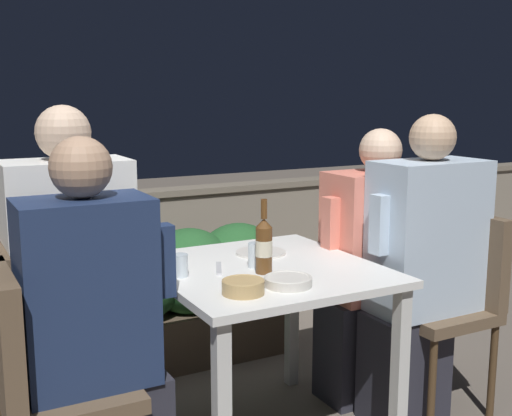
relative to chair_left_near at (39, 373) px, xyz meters
name	(u,v)px	position (x,y,z in m)	size (l,w,h in m)	color
parapet_wall	(132,252)	(0.88, 1.89, -0.14)	(9.00, 0.18, 0.78)	gray
dining_table	(264,292)	(0.88, 0.16, 0.08)	(0.83, 0.87, 0.72)	white
planter_hedge	(190,288)	(0.92, 1.04, -0.15)	(1.04, 0.47, 0.70)	brown
chair_left_near	(39,373)	(0.00, 0.00, 0.00)	(0.41, 0.40, 0.87)	brown
person_navy_jumper	(99,332)	(0.19, 0.00, 0.10)	(0.49, 0.26, 1.26)	#282833
chair_left_far	(28,337)	(0.02, 0.33, 0.00)	(0.41, 0.40, 0.87)	brown
person_white_polo	(80,291)	(0.21, 0.33, 0.14)	(0.50, 0.26, 1.35)	#282833
chair_right_near	(452,290)	(1.74, 0.02, 0.00)	(0.41, 0.40, 0.87)	brown
person_blue_shirt	(420,271)	(1.55, 0.02, 0.11)	(0.52, 0.26, 1.30)	#282833
chair_right_far	(403,277)	(1.69, 0.29, 0.00)	(0.41, 0.40, 0.87)	brown
person_coral_top	(371,266)	(1.50, 0.29, 0.08)	(0.52, 0.26, 1.23)	#282833
beer_bottle	(264,245)	(0.83, 0.08, 0.29)	(0.06, 0.06, 0.28)	brown
plate_0	(261,253)	(0.96, 0.34, 0.19)	(0.21, 0.21, 0.01)	silver
bowl_0	(288,280)	(0.83, -0.10, 0.20)	(0.17, 0.17, 0.03)	beige
bowl_1	(243,286)	(0.65, -0.11, 0.21)	(0.14, 0.14, 0.05)	tan
glass_cup_0	(180,265)	(0.54, 0.18, 0.23)	(0.06, 0.06, 0.08)	silver
glass_cup_1	(166,249)	(0.59, 0.46, 0.22)	(0.08, 0.08, 0.08)	silver
glass_cup_2	(256,255)	(0.84, 0.16, 0.23)	(0.06, 0.06, 0.10)	silver
fork_0	(219,268)	(0.70, 0.20, 0.19)	(0.09, 0.16, 0.01)	silver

